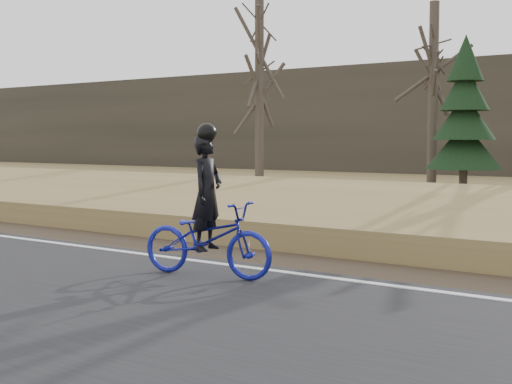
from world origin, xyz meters
The scene contains 4 objects.
cyclist centered at (-4.84, -0.61, 0.69)m, with size 1.96×0.92×2.00m.
bare_tree_far_left centered at (-14.78, 14.87, 3.59)m, with size 0.36×0.36×7.17m, color #4C4138.
bare_tree_left centered at (-8.99, 17.90, 3.47)m, with size 0.36×0.36×6.95m, color #4C4138.
conifer centered at (-7.32, 16.57, 2.58)m, with size 2.60×2.60×5.45m.
Camera 1 is at (0.98, -7.79, 1.85)m, focal length 50.00 mm.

